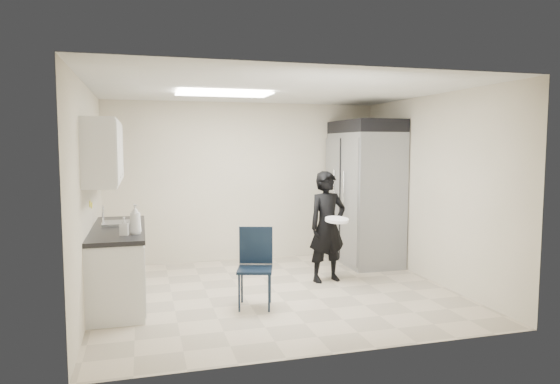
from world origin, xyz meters
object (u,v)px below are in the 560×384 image
object	(u,v)px
commercial_fridge	(365,198)
folding_chair	(255,270)
man_tuxedo	(327,227)
lower_counter	(119,266)

from	to	relation	value
commercial_fridge	folding_chair	bearing A→B (deg)	-141.47
commercial_fridge	folding_chair	world-z (taller)	commercial_fridge
man_tuxedo	lower_counter	bearing A→B (deg)	173.04
man_tuxedo	commercial_fridge	bearing A→B (deg)	32.68
commercial_fridge	folding_chair	xyz separation A→B (m)	(-2.23, -1.77, -0.60)
lower_counter	folding_chair	size ratio (longest dim) A/B	2.10
folding_chair	man_tuxedo	world-z (taller)	man_tuxedo
lower_counter	folding_chair	distance (m)	1.70
folding_chair	man_tuxedo	size ratio (longest dim) A/B	0.58
folding_chair	man_tuxedo	bearing A→B (deg)	51.08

